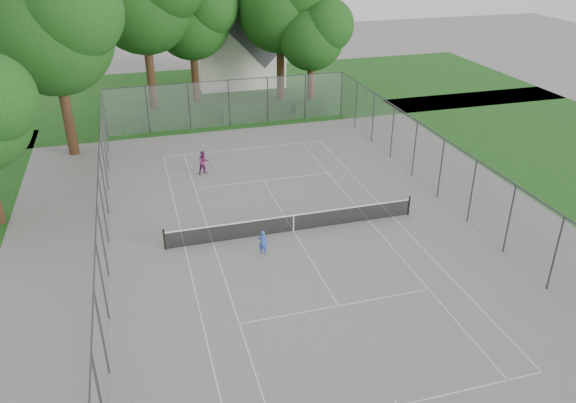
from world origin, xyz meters
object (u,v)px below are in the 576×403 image
object	(u,v)px
tennis_net	(294,222)
house	(237,41)
woman_player	(204,163)
girl_player	(263,242)

from	to	relation	value
tennis_net	house	world-z (taller)	house
tennis_net	house	bearing A→B (deg)	83.82
house	woman_player	distance (m)	21.98
tennis_net	woman_player	distance (m)	9.02
girl_player	woman_player	world-z (taller)	woman_player
house	woman_player	world-z (taller)	house
woman_player	girl_player	bearing A→B (deg)	-101.95
girl_player	tennis_net	bearing A→B (deg)	-115.79
woman_player	house	bearing A→B (deg)	53.58
girl_player	house	bearing A→B (deg)	-74.49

